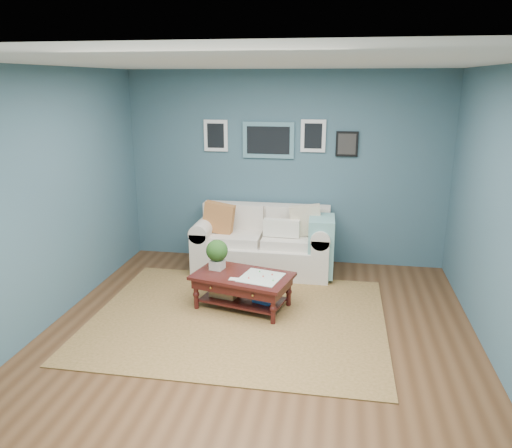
# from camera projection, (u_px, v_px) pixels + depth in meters

# --- Properties ---
(room_shell) EXTENTS (5.00, 5.02, 2.70)m
(room_shell) POSITION_uv_depth(u_px,v_px,m) (256.00, 211.00, 4.72)
(room_shell) COLOR brown
(room_shell) RESTS_ON ground
(area_rug) EXTENTS (3.21, 2.57, 0.01)m
(area_rug) POSITION_uv_depth(u_px,v_px,m) (238.00, 318.00, 5.55)
(area_rug) COLOR brown
(area_rug) RESTS_ON ground
(loveseat) EXTENTS (1.90, 0.86, 0.97)m
(loveseat) POSITION_uv_depth(u_px,v_px,m) (269.00, 243.00, 6.87)
(loveseat) COLOR beige
(loveseat) RESTS_ON ground
(coffee_table) EXTENTS (1.22, 0.88, 0.77)m
(coffee_table) POSITION_uv_depth(u_px,v_px,m) (238.00, 279.00, 5.75)
(coffee_table) COLOR #360E0D
(coffee_table) RESTS_ON ground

